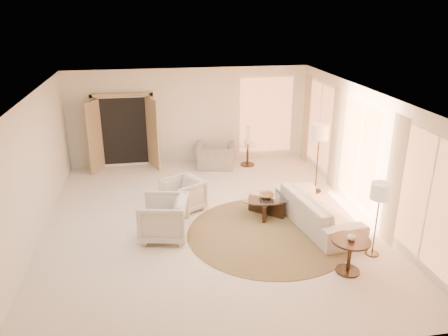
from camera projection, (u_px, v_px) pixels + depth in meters
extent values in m
cube|color=silver|center=(209.00, 223.00, 9.58)|extent=(7.00, 8.00, 0.02)
cube|color=white|center=(207.00, 96.00, 8.59)|extent=(7.00, 8.00, 0.02)
cube|color=silver|center=(190.00, 116.00, 12.77)|extent=(7.00, 0.04, 2.80)
cube|color=silver|center=(252.00, 271.00, 5.40)|extent=(7.00, 0.04, 2.80)
cube|color=silver|center=(31.00, 173.00, 8.53)|extent=(0.04, 8.00, 2.80)
cube|color=silver|center=(365.00, 153.00, 9.64)|extent=(0.04, 8.00, 2.80)
cube|color=tan|center=(124.00, 131.00, 12.48)|extent=(1.80, 0.12, 2.16)
cube|color=tan|center=(95.00, 137.00, 12.13)|extent=(0.35, 0.66, 2.00)
cube|color=tan|center=(153.00, 134.00, 12.38)|extent=(0.35, 0.66, 2.00)
cylinder|color=#44361E|center=(269.00, 233.00, 9.12)|extent=(4.08, 4.08, 0.01)
imported|color=beige|center=(318.00, 210.00, 9.35)|extent=(1.27, 2.49, 0.70)
imported|color=beige|center=(183.00, 193.00, 10.03)|extent=(1.06, 1.08, 0.83)
imported|color=beige|center=(164.00, 216.00, 8.81)|extent=(1.03, 1.07, 0.95)
imported|color=gray|center=(215.00, 152.00, 12.61)|extent=(1.20, 0.90, 0.95)
cube|color=black|center=(266.00, 207.00, 9.85)|extent=(0.71, 0.63, 0.39)
cube|color=black|center=(266.00, 207.00, 9.85)|extent=(0.39, 0.85, 0.39)
cylinder|color=white|center=(267.00, 198.00, 9.77)|extent=(1.42, 1.42, 0.02)
cylinder|color=black|center=(348.00, 271.00, 7.82)|extent=(0.43, 0.43, 0.03)
cylinder|color=black|center=(349.00, 256.00, 7.71)|extent=(0.06, 0.06, 0.61)
cylinder|color=black|center=(351.00, 241.00, 7.60)|extent=(0.69, 0.69, 0.03)
cylinder|color=#2D261A|center=(247.00, 164.00, 12.97)|extent=(0.42, 0.42, 0.03)
cylinder|color=#2D261A|center=(248.00, 155.00, 12.86)|extent=(0.06, 0.06, 0.60)
cylinder|color=white|center=(248.00, 145.00, 12.75)|extent=(0.54, 0.54, 0.03)
cylinder|color=#2D261A|center=(315.00, 191.00, 11.14)|extent=(0.30, 0.30, 0.03)
cylinder|color=#2D261A|center=(317.00, 164.00, 10.88)|extent=(0.03, 0.03, 1.49)
cylinder|color=#C0AF89|center=(320.00, 132.00, 10.58)|extent=(0.43, 0.43, 0.36)
cylinder|color=#2D261A|center=(372.00, 253.00, 8.36)|extent=(0.25, 0.25, 0.03)
cylinder|color=#2D261A|center=(376.00, 225.00, 8.14)|extent=(0.03, 0.03, 1.25)
cylinder|color=#C0AF89|center=(381.00, 191.00, 7.90)|extent=(0.36, 0.36, 0.30)
imported|color=brown|center=(267.00, 196.00, 9.76)|extent=(0.38, 0.38, 0.08)
imported|color=white|center=(352.00, 236.00, 7.57)|extent=(0.15, 0.15, 0.15)
imported|color=white|center=(248.00, 141.00, 12.70)|extent=(0.25, 0.25, 0.25)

